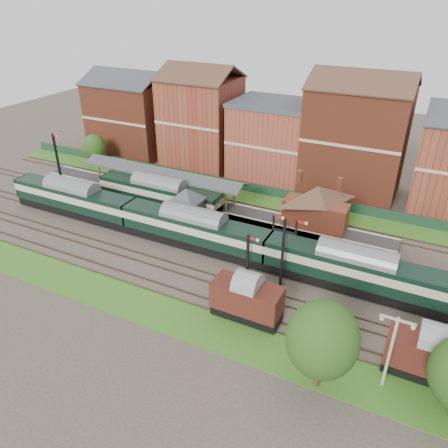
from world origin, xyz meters
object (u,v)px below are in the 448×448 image
at_px(dmu_train, 194,229).
at_px(goods_van_a, 247,299).
at_px(semaphore_bracket, 283,248).
at_px(platform_railcar, 160,194).
at_px(signal_box, 187,208).

xyz_separation_m(dmu_train, goods_van_a, (10.98, -9.00, -0.29)).
bearing_deg(semaphore_bracket, goods_van_a, -99.98).
distance_m(semaphore_bracket, platform_railcar, 23.34).
distance_m(signal_box, platform_railcar, 7.20).
relative_size(signal_box, goods_van_a, 0.90).
bearing_deg(dmu_train, platform_railcar, 145.06).
height_order(signal_box, goods_van_a, signal_box).
distance_m(semaphore_bracket, dmu_train, 12.55).
bearing_deg(semaphore_bracket, dmu_train, 168.35).
height_order(signal_box, platform_railcar, signal_box).
height_order(semaphore_bracket, goods_van_a, semaphore_bracket).
bearing_deg(goods_van_a, platform_railcar, 142.61).
relative_size(signal_box, platform_railcar, 0.32).
distance_m(dmu_train, goods_van_a, 14.20).
bearing_deg(signal_box, platform_railcar, 153.04).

